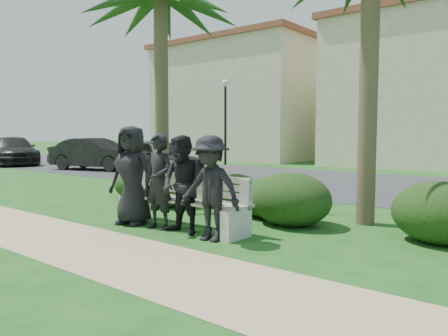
{
  "coord_description": "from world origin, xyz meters",
  "views": [
    {
      "loc": [
        4.88,
        -5.29,
        1.59
      ],
      "look_at": [
        -0.2,
        1.0,
        0.95
      ],
      "focal_mm": 35.0,
      "sensor_mm": 36.0,
      "label": 1
    }
  ],
  "objects_px": {
    "man_a": "(132,175)",
    "man_c": "(183,185)",
    "park_bench": "(182,205)",
    "street_lamp": "(225,107)",
    "man_d": "(210,188)",
    "car_b": "(96,154)",
    "car_c": "(14,151)",
    "car_a": "(159,158)",
    "man_b": "(159,181)"
  },
  "relations": [
    {
      "from": "park_bench",
      "to": "car_c",
      "type": "distance_m",
      "value": 18.22
    },
    {
      "from": "park_bench",
      "to": "car_a",
      "type": "distance_m",
      "value": 8.8
    },
    {
      "from": "car_b",
      "to": "car_a",
      "type": "bearing_deg",
      "value": -111.8
    },
    {
      "from": "car_b",
      "to": "man_b",
      "type": "bearing_deg",
      "value": -136.74
    },
    {
      "from": "man_a",
      "to": "car_b",
      "type": "xyz_separation_m",
      "value": [
        -10.26,
        6.39,
        -0.17
      ]
    },
    {
      "from": "man_a",
      "to": "man_c",
      "type": "distance_m",
      "value": 1.23
    },
    {
      "from": "car_c",
      "to": "man_b",
      "type": "bearing_deg",
      "value": -90.24
    },
    {
      "from": "man_b",
      "to": "car_b",
      "type": "relative_size",
      "value": 0.38
    },
    {
      "from": "man_d",
      "to": "car_c",
      "type": "xyz_separation_m",
      "value": [
        -18.32,
        5.78,
        -0.08
      ]
    },
    {
      "from": "man_b",
      "to": "man_d",
      "type": "distance_m",
      "value": 1.2
    },
    {
      "from": "car_a",
      "to": "street_lamp",
      "type": "bearing_deg",
      "value": 29.29
    },
    {
      "from": "man_b",
      "to": "man_d",
      "type": "xyz_separation_m",
      "value": [
        1.2,
        -0.08,
        -0.01
      ]
    },
    {
      "from": "man_a",
      "to": "car_b",
      "type": "relative_size",
      "value": 0.41
    },
    {
      "from": "park_bench",
      "to": "man_d",
      "type": "xyz_separation_m",
      "value": [
        0.93,
        -0.35,
        0.38
      ]
    },
    {
      "from": "man_d",
      "to": "car_b",
      "type": "bearing_deg",
      "value": 145.41
    },
    {
      "from": "man_d",
      "to": "car_b",
      "type": "height_order",
      "value": "man_d"
    },
    {
      "from": "car_b",
      "to": "man_c",
      "type": "bearing_deg",
      "value": -135.57
    },
    {
      "from": "man_a",
      "to": "car_c",
      "type": "height_order",
      "value": "man_a"
    },
    {
      "from": "man_b",
      "to": "man_d",
      "type": "height_order",
      "value": "man_b"
    },
    {
      "from": "street_lamp",
      "to": "car_a",
      "type": "distance_m",
      "value": 7.12
    },
    {
      "from": "car_b",
      "to": "man_d",
      "type": "bearing_deg",
      "value": -134.53
    },
    {
      "from": "car_a",
      "to": "car_c",
      "type": "xyz_separation_m",
      "value": [
        -10.67,
        -0.25,
        0.0
      ]
    },
    {
      "from": "car_c",
      "to": "street_lamp",
      "type": "bearing_deg",
      "value": -34.03
    },
    {
      "from": "man_d",
      "to": "car_b",
      "type": "xyz_separation_m",
      "value": [
        -12.11,
        6.43,
        -0.09
      ]
    },
    {
      "from": "park_bench",
      "to": "man_b",
      "type": "xyz_separation_m",
      "value": [
        -0.27,
        -0.27,
        0.4
      ]
    },
    {
      "from": "man_d",
      "to": "car_a",
      "type": "xyz_separation_m",
      "value": [
        -7.65,
        6.02,
        -0.08
      ]
    },
    {
      "from": "park_bench",
      "to": "man_b",
      "type": "distance_m",
      "value": 0.55
    },
    {
      "from": "street_lamp",
      "to": "man_b",
      "type": "bearing_deg",
      "value": -55.44
    },
    {
      "from": "car_a",
      "to": "car_b",
      "type": "xyz_separation_m",
      "value": [
        -4.46,
        0.41,
        -0.0
      ]
    },
    {
      "from": "street_lamp",
      "to": "man_a",
      "type": "relative_size",
      "value": 2.49
    },
    {
      "from": "man_c",
      "to": "park_bench",
      "type": "bearing_deg",
      "value": 136.47
    },
    {
      "from": "street_lamp",
      "to": "car_c",
      "type": "xyz_separation_m",
      "value": [
        -8.6,
        -6.68,
        -2.24
      ]
    },
    {
      "from": "man_a",
      "to": "man_d",
      "type": "xyz_separation_m",
      "value": [
        1.84,
        -0.04,
        -0.08
      ]
    },
    {
      "from": "man_b",
      "to": "car_c",
      "type": "xyz_separation_m",
      "value": [
        -17.13,
        5.69,
        -0.09
      ]
    },
    {
      "from": "car_b",
      "to": "car_c",
      "type": "xyz_separation_m",
      "value": [
        -6.21,
        -0.66,
        0.01
      ]
    },
    {
      "from": "park_bench",
      "to": "car_b",
      "type": "height_order",
      "value": "car_b"
    },
    {
      "from": "man_a",
      "to": "car_a",
      "type": "relative_size",
      "value": 0.42
    },
    {
      "from": "street_lamp",
      "to": "car_a",
      "type": "xyz_separation_m",
      "value": [
        2.07,
        -6.43,
        -2.25
      ]
    },
    {
      "from": "street_lamp",
      "to": "car_a",
      "type": "height_order",
      "value": "street_lamp"
    },
    {
      "from": "car_a",
      "to": "car_c",
      "type": "distance_m",
      "value": 10.67
    },
    {
      "from": "man_a",
      "to": "car_b",
      "type": "distance_m",
      "value": 12.09
    },
    {
      "from": "park_bench",
      "to": "car_b",
      "type": "bearing_deg",
      "value": 151.29
    },
    {
      "from": "street_lamp",
      "to": "man_c",
      "type": "distance_m",
      "value": 15.53
    },
    {
      "from": "man_b",
      "to": "car_c",
      "type": "distance_m",
      "value": 18.05
    },
    {
      "from": "street_lamp",
      "to": "park_bench",
      "type": "bearing_deg",
      "value": -54.0
    },
    {
      "from": "street_lamp",
      "to": "man_d",
      "type": "height_order",
      "value": "street_lamp"
    },
    {
      "from": "street_lamp",
      "to": "man_d",
      "type": "relative_size",
      "value": 2.75
    },
    {
      "from": "park_bench",
      "to": "car_b",
      "type": "distance_m",
      "value": 12.73
    },
    {
      "from": "man_d",
      "to": "car_c",
      "type": "height_order",
      "value": "man_d"
    },
    {
      "from": "man_b",
      "to": "man_c",
      "type": "xyz_separation_m",
      "value": [
        0.58,
        -0.03,
        -0.01
      ]
    }
  ]
}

